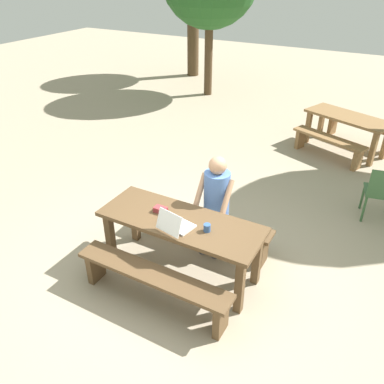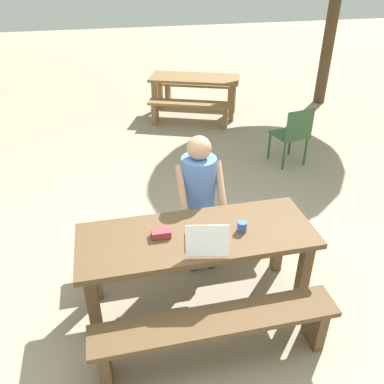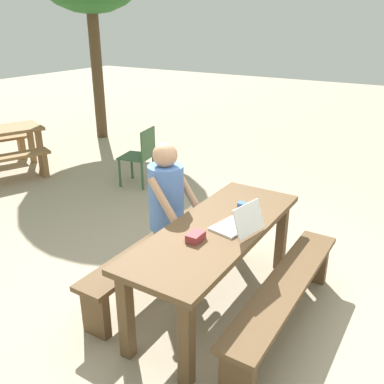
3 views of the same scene
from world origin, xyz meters
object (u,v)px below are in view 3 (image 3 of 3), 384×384
Objects in this scene: coffee_mug at (242,207)px; person_seated at (169,202)px; picnic_table_front at (216,240)px; laptop at (239,224)px; plastic_chair at (141,155)px; small_pouch at (196,237)px.

coffee_mug is 0.67m from person_seated.
coffee_mug is at bearing -7.24° from picnic_table_front.
picnic_table_front is 0.26m from laptop.
coffee_mug is 0.10× the size of plastic_chair.
plastic_chair is at bearing 44.40° from person_seated.
picnic_table_front is 2.23× the size of plastic_chair.
person_seated is 2.57m from plastic_chair.
picnic_table_front is 1.44× the size of person_seated.
plastic_chair is at bearing 50.16° from picnic_table_front.
plastic_chair reaches higher than small_pouch.
coffee_mug is 2.93m from plastic_chair.
picnic_table_front is 0.33m from small_pouch.
person_seated is (0.46, 0.57, -0.01)m from small_pouch.
person_seated reaches higher than picnic_table_front.
coffee_mug is at bearing -6.31° from small_pouch.
small_pouch is 3.29m from plastic_chair.
picnic_table_front is at bearing 38.98° from plastic_chair.
laptop is 3.23m from plastic_chair.
small_pouch is at bearing 174.86° from picnic_table_front.
person_seated is (0.16, 0.59, 0.15)m from picnic_table_front.
person_seated reaches higher than small_pouch.
small_pouch reaches higher than picnic_table_front.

